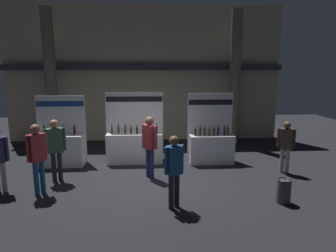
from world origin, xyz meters
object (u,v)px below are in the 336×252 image
object	(u,v)px
trash_bin	(284,191)
visitor_5	(37,153)
exhibitor_booth_2	(211,146)
visitor_0	(55,144)
exhibitor_booth_0	(60,147)
visitor_2	(286,143)
visitor_1	(150,141)
visitor_4	(174,166)
exhibitor_booth_1	(135,145)

from	to	relation	value
trash_bin	visitor_5	bearing A→B (deg)	171.67
exhibitor_booth_2	visitor_0	distance (m)	4.97
exhibitor_booth_0	visitor_2	world-z (taller)	exhibitor_booth_0
exhibitor_booth_2	visitor_2	bearing A→B (deg)	-29.92
visitor_0	visitor_1	bearing A→B (deg)	163.53
visitor_4	visitor_5	bearing A→B (deg)	-45.68
visitor_0	visitor_4	distance (m)	3.67
trash_bin	visitor_4	bearing A→B (deg)	-177.90
exhibitor_booth_1	exhibitor_booth_2	size ratio (longest dim) A/B	1.01
trash_bin	visitor_1	xyz separation A→B (m)	(-3.18, 1.91, 0.81)
exhibitor_booth_1	visitor_0	bearing A→B (deg)	-141.65
exhibitor_booth_2	trash_bin	distance (m)	3.42
trash_bin	visitor_0	size ratio (longest dim) A/B	0.33
visitor_0	visitor_4	size ratio (longest dim) A/B	1.05
exhibitor_booth_0	trash_bin	distance (m)	6.93
exhibitor_booth_2	visitor_2	xyz separation A→B (m)	(2.05, -1.18, 0.35)
exhibitor_booth_1	exhibitor_booth_2	xyz separation A→B (m)	(2.60, -0.20, -0.02)
visitor_2	visitor_5	size ratio (longest dim) A/B	0.88
visitor_0	visitor_4	xyz separation A→B (m)	(3.17, -1.85, -0.08)
visitor_5	visitor_4	bearing A→B (deg)	115.42
visitor_1	visitor_5	size ratio (longest dim) A/B	1.00
visitor_0	visitor_5	bearing A→B (deg)	58.60
exhibitor_booth_1	visitor_5	xyz separation A→B (m)	(-2.30, -2.55, 0.48)
visitor_5	visitor_2	bearing A→B (deg)	141.23
exhibitor_booth_0	exhibitor_booth_1	world-z (taller)	exhibitor_booth_1
exhibitor_booth_1	visitor_4	distance (m)	3.70
exhibitor_booth_1	visitor_1	xyz separation A→B (m)	(0.51, -1.51, 0.49)
exhibitor_booth_1	exhibitor_booth_2	world-z (taller)	exhibitor_booth_1
trash_bin	visitor_0	distance (m)	6.11
exhibitor_booth_2	visitor_0	xyz separation A→B (m)	(-4.72, -1.48, 0.49)
exhibitor_booth_1	exhibitor_booth_2	distance (m)	2.61
trash_bin	visitor_5	size ratio (longest dim) A/B	0.32
exhibitor_booth_0	visitor_5	world-z (taller)	exhibitor_booth_0
exhibitor_booth_1	trash_bin	distance (m)	5.04
visitor_0	visitor_2	bearing A→B (deg)	162.54
exhibitor_booth_1	trash_bin	xyz separation A→B (m)	(3.69, -3.43, -0.32)
exhibitor_booth_0	visitor_5	size ratio (longest dim) A/B	1.26
exhibitor_booth_0	visitor_2	bearing A→B (deg)	-9.50
visitor_0	visitor_5	world-z (taller)	visitor_5
visitor_1	visitor_4	size ratio (longest dim) A/B	1.07
exhibitor_booth_2	trash_bin	size ratio (longest dim) A/B	4.01
visitor_0	visitor_1	size ratio (longest dim) A/B	0.98
exhibitor_booth_0	exhibitor_booth_1	xyz separation A→B (m)	(2.44, 0.19, 0.00)
visitor_1	trash_bin	bearing A→B (deg)	-161.01
exhibitor_booth_0	visitor_1	bearing A→B (deg)	-24.16
exhibitor_booth_1	visitor_0	xyz separation A→B (m)	(-2.12, -1.68, 0.47)
visitor_1	exhibitor_booth_0	bearing A→B (deg)	25.90
visitor_0	visitor_1	distance (m)	2.63
visitor_2	visitor_4	xyz separation A→B (m)	(-3.59, -2.15, 0.07)
exhibitor_booth_0	visitor_0	bearing A→B (deg)	-77.83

